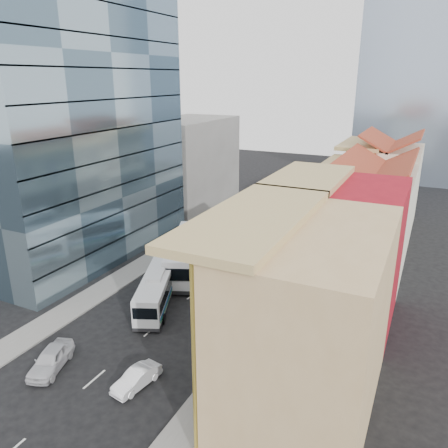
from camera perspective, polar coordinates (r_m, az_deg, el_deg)
The scene contains 15 objects.
ground at distance 33.21m, azimuth -17.78°, elevation -19.71°, with size 200.00×200.00×0.00m, color black.
sidewalk_right at distance 46.08m, azimuth 9.63°, elevation -7.45°, with size 3.00×90.00×0.15m, color slate.
sidewalk_left at distance 52.71m, azimuth -8.39°, elevation -3.94°, with size 3.00×90.00×0.15m, color slate.
shophouse_tan at distance 27.55m, azimuth 11.23°, elevation -12.59°, with size 8.00×14.00×12.00m, color tan.
shophouse_red at distance 38.17m, azimuth 15.91°, elevation -3.84°, with size 8.00×10.00×12.00m, color maroon.
shophouse_cream_near at distance 47.36m, azimuth 17.90°, elevation -0.93°, with size 8.00×9.00×10.00m, color #ECE9CE.
shophouse_cream_mid at distance 55.91m, azimuth 19.28°, elevation 1.86°, with size 8.00×9.00×10.00m, color #ECE9CE.
shophouse_cream_far at distance 65.93m, azimuth 20.49°, elevation 4.62°, with size 8.00×12.00×11.00m, color #ECE9CE.
office_tower at distance 52.12m, azimuth -19.05°, elevation 12.00°, with size 12.00×26.00×30.00m, color #425969.
office_block_far at distance 70.89m, azimuth -4.71°, elevation 7.89°, with size 10.00×18.00×14.00m, color gray.
bus_left_near at distance 41.12m, azimuth -8.78°, elevation -8.36°, with size 2.35×10.04×3.22m, color silver, non-canonical shape.
bus_left_far at distance 47.57m, azimuth -4.98°, elevation -3.83°, with size 2.94×12.53×4.02m, color white, non-canonical shape.
bus_right at distance 43.49m, azimuth 4.72°, elevation -6.62°, with size 2.37×10.10×3.24m, color white, non-canonical shape.
sedan_left at distance 35.32m, azimuth -21.67°, elevation -16.07°, with size 1.85×4.58×1.56m, color silver.
sedan_right at distance 32.12m, azimuth -11.35°, elevation -19.16°, with size 1.32×3.77×1.24m, color white.
Camera 1 is at (19.28, -18.07, 20.11)m, focal length 35.00 mm.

